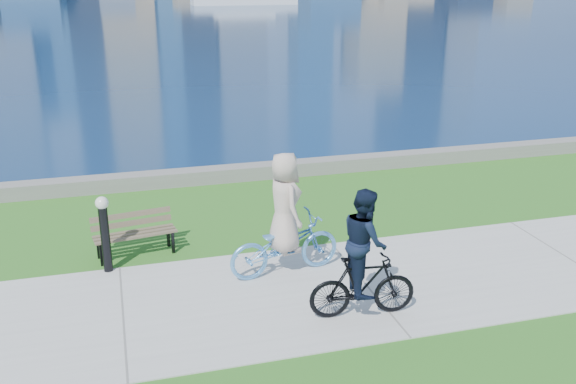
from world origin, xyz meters
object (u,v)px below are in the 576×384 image
Objects in this scene: park_bench at (134,230)px; cyclist_man at (364,264)px; bollard_lamp at (105,229)px; cyclist_woman at (285,230)px.

cyclist_man reaches higher than park_bench.
park_bench is 0.87m from bollard_lamp.
park_bench is 2.94m from cyclist_woman.
bollard_lamp reaches higher than park_bench.
cyclist_woman is 1.89m from cyclist_man.
bollard_lamp is 3.12m from cyclist_woman.
cyclist_man is (3.24, -3.27, 0.41)m from park_bench.
bollard_lamp is at bearing -137.61° from park_bench.
park_bench is 0.76× the size of cyclist_man.
bollard_lamp is 4.58m from cyclist_man.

